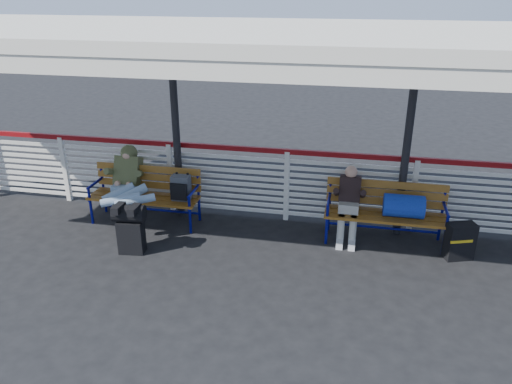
% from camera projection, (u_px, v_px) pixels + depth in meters
% --- Properties ---
extents(ground, '(60.00, 60.00, 0.00)m').
position_uv_depth(ground, '(265.00, 280.00, 6.70)').
color(ground, black).
rests_on(ground, ground).
extents(fence, '(12.08, 0.08, 1.24)m').
position_uv_depth(fence, '(287.00, 183.00, 8.15)').
color(fence, silver).
rests_on(fence, ground).
extents(canopy, '(12.60, 3.60, 3.16)m').
position_uv_depth(canopy, '(279.00, 38.00, 6.29)').
color(canopy, silver).
rests_on(canopy, ground).
extents(luggage_stack, '(0.48, 0.31, 0.76)m').
position_uv_depth(luggage_stack, '(130.00, 227.00, 7.24)').
color(luggage_stack, black).
rests_on(luggage_stack, ground).
extents(bench_left, '(1.80, 0.56, 0.92)m').
position_uv_depth(bench_left, '(154.00, 189.00, 8.12)').
color(bench_left, '#97621D').
rests_on(bench_left, ground).
extents(bench_right, '(1.80, 0.56, 0.92)m').
position_uv_depth(bench_right, '(395.00, 207.00, 7.45)').
color(bench_right, '#97621D').
rests_on(bench_right, ground).
extents(traveler_man, '(0.94, 1.64, 0.77)m').
position_uv_depth(traveler_man, '(127.00, 190.00, 7.82)').
color(traveler_man, '#91AAC3').
rests_on(traveler_man, ground).
extents(companion_person, '(0.32, 0.66, 1.15)m').
position_uv_depth(companion_person, '(349.00, 203.00, 7.57)').
color(companion_person, '#B1AFA0').
rests_on(companion_person, ground).
extents(suitcase_side, '(0.44, 0.35, 0.55)m').
position_uv_depth(suitcase_side, '(460.00, 241.00, 7.13)').
color(suitcase_side, black).
rests_on(suitcase_side, ground).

